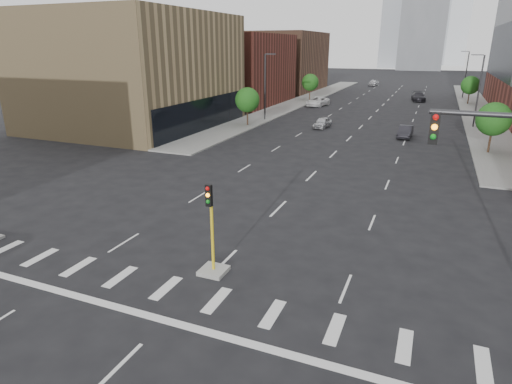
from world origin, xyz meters
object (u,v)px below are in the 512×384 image
Objects in this scene: car_near_left at (322,123)px; car_distant at (374,83)px; car_far_left at (318,101)px; car_deep_right at (419,97)px; median_traffic_signal at (213,254)px; car_mid_right at (405,132)px.

car_distant reaches higher than car_near_left.
car_far_left is 0.99× the size of car_deep_right.
median_traffic_signal is 103.16m from car_distant.
car_mid_right is at bearing -96.57° from car_deep_right.
car_deep_right is at bearing 50.18° from car_far_left.
car_near_left is 64.42m from car_distant.
median_traffic_signal is at bearing -81.01° from car_distant.
car_near_left is at bearing 96.70° from median_traffic_signal.
car_near_left is at bearing -65.16° from car_far_left.
car_deep_right is at bearing 78.94° from car_near_left.
car_near_left is 0.68× the size of car_deep_right.
car_near_left is 21.08m from car_far_left.
car_near_left is at bearing -82.68° from car_distant.
car_far_left is at bearing 100.13° from median_traffic_signal.
car_mid_right is at bearing -8.29° from car_near_left.
car_distant is at bearing 93.92° from median_traffic_signal.
car_mid_right is 0.87× the size of car_distant.
median_traffic_signal reaches higher than car_near_left.
car_far_left reaches higher than car_mid_right.
car_distant is at bearing 105.70° from car_deep_right.
car_far_left is (-16.35, 22.70, 0.11)m from car_mid_right.
car_distant is (-2.52, 64.37, 0.14)m from car_near_left.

